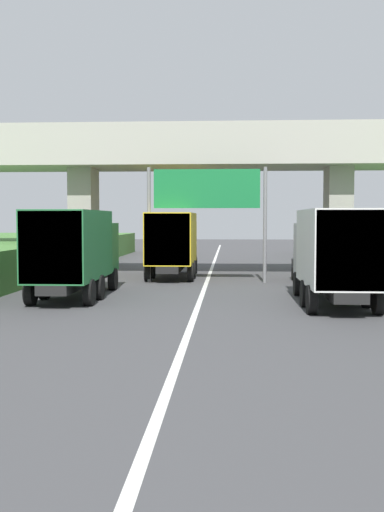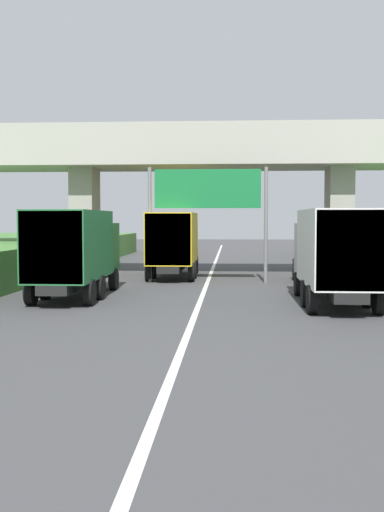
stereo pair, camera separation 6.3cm
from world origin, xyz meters
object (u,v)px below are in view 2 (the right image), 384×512
object	(u,v)px
car_black	(315,266)
truck_green	(76,249)
truck_yellow	(174,241)
car_orange	(166,244)
truck_silver	(334,252)
overhead_highway_sign	(208,197)

from	to	relation	value
car_black	truck_green	bearing A→B (deg)	-147.77
truck_yellow	car_orange	xyz separation A→B (m)	(-3.02, 24.96, -1.08)
truck_green	truck_silver	world-z (taller)	same
truck_green	truck_yellow	distance (m)	9.47
truck_yellow	truck_silver	world-z (taller)	same
truck_yellow	overhead_highway_sign	bearing A→B (deg)	-53.49
overhead_highway_sign	truck_green	world-z (taller)	overhead_highway_sign
truck_yellow	car_orange	size ratio (longest dim) A/B	1.78
truck_green	truck_yellow	world-z (taller)	same
car_orange	truck_yellow	bearing A→B (deg)	-83.10
car_black	car_orange	size ratio (longest dim) A/B	1.00
overhead_highway_sign	car_orange	size ratio (longest dim) A/B	1.43
overhead_highway_sign	truck_yellow	bearing A→B (deg)	126.51
truck_green	truck_silver	size ratio (longest dim) A/B	1.00
truck_green	car_black	size ratio (longest dim) A/B	1.78
car_orange	truck_silver	bearing A→B (deg)	-74.60
overhead_highway_sign	truck_silver	size ratio (longest dim) A/B	0.81
overhead_highway_sign	car_black	bearing A→B (deg)	-0.05
truck_yellow	car_black	xyz separation A→B (m)	(7.11, -2.54, -1.08)
truck_silver	truck_green	bearing A→B (deg)	171.17
truck_green	car_black	bearing A→B (deg)	32.23
truck_silver	car_orange	xyz separation A→B (m)	(-9.76, 35.45, -1.08)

